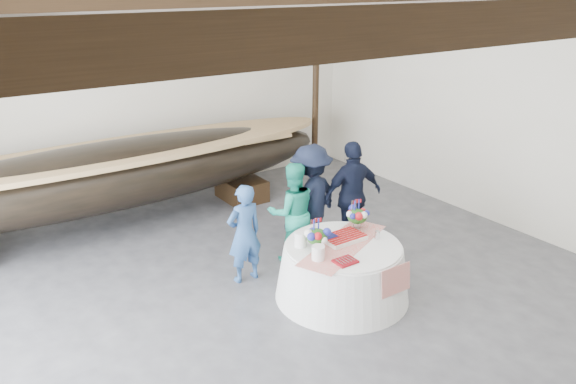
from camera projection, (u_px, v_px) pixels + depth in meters
floor at (318, 330)px, 7.52m from camera, size 10.00×12.00×0.01m
wall_back at (140, 92)px, 11.33m from camera, size 10.00×0.02×4.50m
wall_right at (558, 116)px, 9.37m from camera, size 0.02×12.00×4.50m
pavilion_structure at (283, 15)px, 6.71m from camera, size 9.80×11.76×4.50m
longboat_display at (113, 175)px, 10.19m from camera, size 8.91×1.78×1.67m
banquet_table at (342, 271)px, 8.18m from camera, size 1.96×1.96×0.84m
tabletop_items at (336, 232)px, 8.09m from camera, size 1.88×1.24×0.40m
guest_woman_blue at (244, 234)px, 8.51m from camera, size 0.58×0.38×1.58m
guest_woman_teal at (292, 212)px, 9.12m from camera, size 0.99×0.89×1.70m
guest_man_left at (311, 200)px, 9.37m from camera, size 1.37×1.02×1.90m
guest_man_right at (352, 195)px, 9.56m from camera, size 1.17×0.62×1.90m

